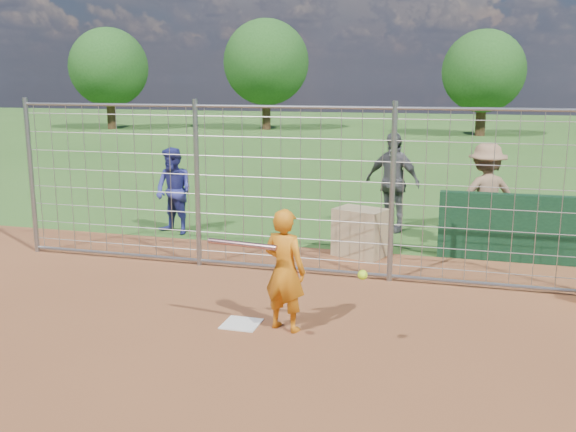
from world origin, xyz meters
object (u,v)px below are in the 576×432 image
(bystander_b, at_px, (392,182))
(bystander_c, at_px, (485,196))
(batter, at_px, (285,270))
(bystander_a, at_px, (174,191))
(equipment_bin, at_px, (360,232))

(bystander_b, distance_m, bystander_c, 1.93)
(bystander_b, bearing_deg, bystander_c, -7.18)
(batter, distance_m, bystander_c, 5.07)
(bystander_b, bearing_deg, bystander_a, -139.92)
(batter, relative_size, bystander_c, 0.79)
(bystander_a, bearing_deg, equipment_bin, 9.66)
(bystander_c, bearing_deg, batter, 41.94)
(bystander_a, distance_m, bystander_c, 5.66)
(equipment_bin, bearing_deg, bystander_c, 47.59)
(batter, xyz_separation_m, bystander_c, (2.29, 4.52, 0.19))
(bystander_a, bearing_deg, batter, -31.31)
(batter, height_order, bystander_a, bystander_a)
(bystander_a, distance_m, equipment_bin, 3.74)
(batter, bearing_deg, bystander_c, -101.28)
(batter, distance_m, bystander_a, 5.27)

